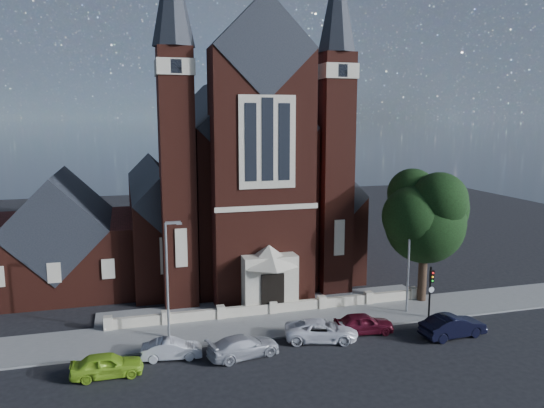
{
  "coord_description": "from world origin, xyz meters",
  "views": [
    {
      "loc": [
        -10.42,
        -30.63,
        14.8
      ],
      "look_at": [
        1.5,
        12.0,
        7.6
      ],
      "focal_mm": 35.0,
      "sensor_mm": 36.0,
      "label": 1
    }
  ],
  "objects_px": {
    "parish_hall": "(62,242)",
    "car_white_suv": "(321,330)",
    "street_lamp_left": "(168,273)",
    "car_silver_b": "(244,346)",
    "car_navy": "(453,326)",
    "traffic_signal": "(431,285)",
    "car_dark_red": "(363,323)",
    "street_lamp_right": "(410,255)",
    "car_silver_a": "(172,349)",
    "car_lime_van": "(107,365)",
    "church": "(230,183)",
    "street_tree": "(428,218)"
  },
  "relations": [
    {
      "from": "parish_hall",
      "to": "car_white_suv",
      "type": "distance_m",
      "value": 24.88
    },
    {
      "from": "car_white_suv",
      "to": "street_lamp_left",
      "type": "bearing_deg",
      "value": 88.19
    },
    {
      "from": "car_silver_b",
      "to": "car_navy",
      "type": "height_order",
      "value": "car_navy"
    },
    {
      "from": "traffic_signal",
      "to": "car_dark_red",
      "type": "bearing_deg",
      "value": -169.5
    },
    {
      "from": "street_lamp_left",
      "to": "car_navy",
      "type": "relative_size",
      "value": 1.74
    },
    {
      "from": "parish_hall",
      "to": "street_lamp_right",
      "type": "bearing_deg",
      "value": -28.22
    },
    {
      "from": "car_silver_a",
      "to": "car_white_suv",
      "type": "relative_size",
      "value": 0.75
    },
    {
      "from": "parish_hall",
      "to": "traffic_signal",
      "type": "height_order",
      "value": "parish_hall"
    },
    {
      "from": "street_lamp_right",
      "to": "car_silver_a",
      "type": "xyz_separation_m",
      "value": [
        -18.16,
        -3.07,
        -3.99
      ]
    },
    {
      "from": "street_lamp_left",
      "to": "car_navy",
      "type": "xyz_separation_m",
      "value": [
        18.64,
        -4.88,
        -3.83
      ]
    },
    {
      "from": "car_silver_a",
      "to": "car_dark_red",
      "type": "bearing_deg",
      "value": -82.04
    },
    {
      "from": "car_navy",
      "to": "car_lime_van",
      "type": "bearing_deg",
      "value": 83.46
    },
    {
      "from": "street_lamp_left",
      "to": "car_navy",
      "type": "height_order",
      "value": "street_lamp_left"
    },
    {
      "from": "church",
      "to": "car_silver_a",
      "type": "relative_size",
      "value": 9.4
    },
    {
      "from": "car_lime_van",
      "to": "car_navy",
      "type": "relative_size",
      "value": 0.88
    },
    {
      "from": "church",
      "to": "street_lamp_right",
      "type": "height_order",
      "value": "church"
    },
    {
      "from": "street_tree",
      "to": "street_lamp_right",
      "type": "distance_m",
      "value": 3.84
    },
    {
      "from": "car_dark_red",
      "to": "car_navy",
      "type": "bearing_deg",
      "value": -104.94
    },
    {
      "from": "street_lamp_right",
      "to": "car_lime_van",
      "type": "bearing_deg",
      "value": -168.64
    },
    {
      "from": "church",
      "to": "car_silver_b",
      "type": "bearing_deg",
      "value": -99.18
    },
    {
      "from": "parish_hall",
      "to": "car_dark_red",
      "type": "height_order",
      "value": "parish_hall"
    },
    {
      "from": "church",
      "to": "car_lime_van",
      "type": "bearing_deg",
      "value": -116.97
    },
    {
      "from": "car_dark_red",
      "to": "street_lamp_right",
      "type": "bearing_deg",
      "value": -55.17
    },
    {
      "from": "street_tree",
      "to": "traffic_signal",
      "type": "distance_m",
      "value": 5.7
    },
    {
      "from": "church",
      "to": "traffic_signal",
      "type": "distance_m",
      "value": 23.94
    },
    {
      "from": "street_lamp_left",
      "to": "car_silver_a",
      "type": "height_order",
      "value": "street_lamp_left"
    },
    {
      "from": "street_lamp_right",
      "to": "car_navy",
      "type": "distance_m",
      "value": 6.24
    },
    {
      "from": "parish_hall",
      "to": "traffic_signal",
      "type": "bearing_deg",
      "value": -29.98
    },
    {
      "from": "street_lamp_right",
      "to": "car_white_suv",
      "type": "relative_size",
      "value": 1.64
    },
    {
      "from": "parish_hall",
      "to": "car_silver_a",
      "type": "xyz_separation_m",
      "value": [
        7.93,
        -17.07,
        -3.4
      ]
    },
    {
      "from": "street_tree",
      "to": "car_lime_van",
      "type": "height_order",
      "value": "street_tree"
    },
    {
      "from": "street_lamp_left",
      "to": "street_lamp_right",
      "type": "bearing_deg",
      "value": 0.0
    },
    {
      "from": "church",
      "to": "street_lamp_right",
      "type": "bearing_deg",
      "value": -61.96
    },
    {
      "from": "parish_hall",
      "to": "car_silver_b",
      "type": "xyz_separation_m",
      "value": [
        12.29,
        -18.02,
        -3.34
      ]
    },
    {
      "from": "car_navy",
      "to": "street_tree",
      "type": "bearing_deg",
      "value": -21.17
    },
    {
      "from": "street_lamp_right",
      "to": "car_silver_b",
      "type": "xyz_separation_m",
      "value": [
        -13.8,
        -4.02,
        -3.93
      ]
    },
    {
      "from": "car_silver_b",
      "to": "car_lime_van",
      "type": "bearing_deg",
      "value": 80.78
    },
    {
      "from": "car_silver_a",
      "to": "car_navy",
      "type": "bearing_deg",
      "value": -89.31
    },
    {
      "from": "traffic_signal",
      "to": "car_white_suv",
      "type": "bearing_deg",
      "value": -171.18
    },
    {
      "from": "street_lamp_right",
      "to": "traffic_signal",
      "type": "distance_m",
      "value": 2.71
    },
    {
      "from": "church",
      "to": "car_dark_red",
      "type": "bearing_deg",
      "value": -76.67
    },
    {
      "from": "church",
      "to": "car_silver_a",
      "type": "xyz_separation_m",
      "value": [
        -8.07,
        -22.02,
        -7.57
      ]
    },
    {
      "from": "church",
      "to": "street_lamp_left",
      "type": "xyz_separation_m",
      "value": [
        -7.91,
        -18.94,
        -3.59
      ]
    },
    {
      "from": "street_tree",
      "to": "car_lime_van",
      "type": "xyz_separation_m",
      "value": [
        -24.48,
        -6.12,
        -6.26
      ]
    },
    {
      "from": "street_lamp_left",
      "to": "church",
      "type": "bearing_deg",
      "value": 67.34
    },
    {
      "from": "street_lamp_right",
      "to": "traffic_signal",
      "type": "xyz_separation_m",
      "value": [
        0.91,
        -1.57,
        -2.02
      ]
    },
    {
      "from": "church",
      "to": "car_lime_van",
      "type": "height_order",
      "value": "church"
    },
    {
      "from": "traffic_signal",
      "to": "car_silver_b",
      "type": "relative_size",
      "value": 0.86
    },
    {
      "from": "traffic_signal",
      "to": "church",
      "type": "bearing_deg",
      "value": 118.2
    },
    {
      "from": "street_lamp_left",
      "to": "traffic_signal",
      "type": "bearing_deg",
      "value": -4.76
    }
  ]
}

